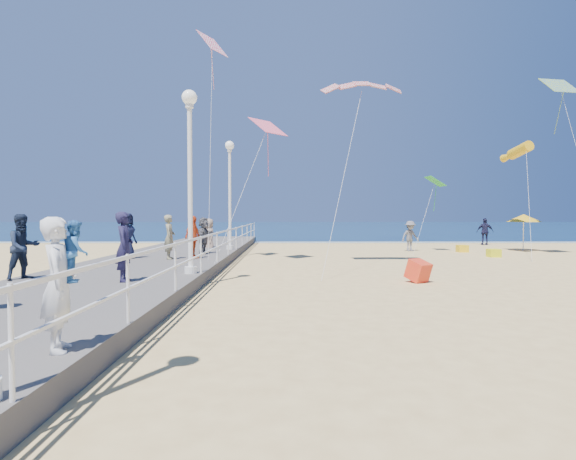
{
  "coord_description": "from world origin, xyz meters",
  "views": [
    {
      "loc": [
        -2.52,
        -13.07,
        2.13
      ],
      "look_at": [
        -2.5,
        2.0,
        1.6
      ],
      "focal_mm": 28.0,
      "sensor_mm": 36.0,
      "label": 1
    }
  ],
  "objects_px": {
    "lamp_post_far": "(230,183)",
    "toddler_held": "(76,251)",
    "beach_walker_c": "(209,237)",
    "beach_chair_right": "(494,253)",
    "woman_holding_toddler": "(59,284)",
    "beach_chair_left": "(462,249)",
    "spectator_5": "(204,235)",
    "beach_walker_a": "(410,236)",
    "spectator_3": "(193,237)",
    "spectator_4": "(127,236)",
    "beach_umbrella": "(524,218)",
    "box_kite": "(418,273)",
    "beach_walker_b": "(485,232)",
    "spectator_7": "(23,247)",
    "spectator_6": "(170,237)",
    "spectator_0": "(124,247)",
    "lamp_post_mid": "(190,161)"
  },
  "relations": [
    {
      "from": "spectator_6",
      "to": "spectator_7",
      "type": "xyz_separation_m",
      "value": [
        -2.5,
        -5.32,
        0.01
      ]
    },
    {
      "from": "beach_umbrella",
      "to": "beach_chair_left",
      "type": "height_order",
      "value": "beach_umbrella"
    },
    {
      "from": "spectator_3",
      "to": "beach_chair_right",
      "type": "bearing_deg",
      "value": -52.15
    },
    {
      "from": "spectator_4",
      "to": "beach_walker_b",
      "type": "xyz_separation_m",
      "value": [
        19.98,
        13.54,
        -0.36
      ]
    },
    {
      "from": "toddler_held",
      "to": "box_kite",
      "type": "bearing_deg",
      "value": -59.2
    },
    {
      "from": "spectator_0",
      "to": "spectator_3",
      "type": "relative_size",
      "value": 1.07
    },
    {
      "from": "beach_walker_b",
      "to": "beach_umbrella",
      "type": "height_order",
      "value": "beach_umbrella"
    },
    {
      "from": "beach_chair_left",
      "to": "spectator_4",
      "type": "bearing_deg",
      "value": -154.52
    },
    {
      "from": "spectator_7",
      "to": "lamp_post_far",
      "type": "bearing_deg",
      "value": 11.13
    },
    {
      "from": "lamp_post_mid",
      "to": "beach_walker_a",
      "type": "relative_size",
      "value": 3.04
    },
    {
      "from": "woman_holding_toddler",
      "to": "spectator_6",
      "type": "xyz_separation_m",
      "value": [
        -1.66,
        11.61,
        0.01
      ]
    },
    {
      "from": "beach_walker_a",
      "to": "beach_chair_left",
      "type": "distance_m",
      "value": 2.91
    },
    {
      "from": "lamp_post_far",
      "to": "spectator_7",
      "type": "height_order",
      "value": "lamp_post_far"
    },
    {
      "from": "woman_holding_toddler",
      "to": "beach_chair_left",
      "type": "xyz_separation_m",
      "value": [
        12.73,
        19.56,
        -1.05
      ]
    },
    {
      "from": "spectator_6",
      "to": "woman_holding_toddler",
      "type": "bearing_deg",
      "value": -179.24
    },
    {
      "from": "beach_walker_a",
      "to": "box_kite",
      "type": "xyz_separation_m",
      "value": [
        -3.03,
        -11.98,
        -0.57
      ]
    },
    {
      "from": "lamp_post_far",
      "to": "toddler_held",
      "type": "distance_m",
      "value": 16.42
    },
    {
      "from": "box_kite",
      "to": "lamp_post_mid",
      "type": "bearing_deg",
      "value": 151.65
    },
    {
      "from": "lamp_post_far",
      "to": "spectator_5",
      "type": "distance_m",
      "value": 3.51
    },
    {
      "from": "beach_walker_b",
      "to": "spectator_7",
      "type": "bearing_deg",
      "value": 53.61
    },
    {
      "from": "spectator_0",
      "to": "beach_walker_c",
      "type": "relative_size",
      "value": 0.94
    },
    {
      "from": "spectator_3",
      "to": "spectator_4",
      "type": "xyz_separation_m",
      "value": [
        -2.57,
        0.0,
        0.06
      ]
    },
    {
      "from": "woman_holding_toddler",
      "to": "spectator_4",
      "type": "xyz_separation_m",
      "value": [
        -3.39,
        11.87,
        0.05
      ]
    },
    {
      "from": "spectator_4",
      "to": "beach_chair_right",
      "type": "height_order",
      "value": "spectator_4"
    },
    {
      "from": "spectator_3",
      "to": "spectator_5",
      "type": "xyz_separation_m",
      "value": [
        0.02,
        2.23,
        -0.03
      ]
    },
    {
      "from": "beach_chair_right",
      "to": "beach_umbrella",
      "type": "bearing_deg",
      "value": 48.07
    },
    {
      "from": "spectator_3",
      "to": "beach_umbrella",
      "type": "bearing_deg",
      "value": -44.55
    },
    {
      "from": "spectator_3",
      "to": "spectator_5",
      "type": "relative_size",
      "value": 1.04
    },
    {
      "from": "toddler_held",
      "to": "beach_chair_right",
      "type": "distance_m",
      "value": 21.06
    },
    {
      "from": "beach_umbrella",
      "to": "beach_chair_right",
      "type": "distance_m",
      "value": 5.57
    },
    {
      "from": "beach_walker_c",
      "to": "beach_chair_right",
      "type": "height_order",
      "value": "beach_walker_c"
    },
    {
      "from": "beach_walker_a",
      "to": "beach_walker_c",
      "type": "relative_size",
      "value": 0.91
    },
    {
      "from": "spectator_7",
      "to": "beach_walker_c",
      "type": "height_order",
      "value": "spectator_7"
    },
    {
      "from": "spectator_5",
      "to": "beach_walker_a",
      "type": "relative_size",
      "value": 0.92
    },
    {
      "from": "lamp_post_mid",
      "to": "beach_walker_b",
      "type": "bearing_deg",
      "value": 47.37
    },
    {
      "from": "spectator_3",
      "to": "spectator_5",
      "type": "distance_m",
      "value": 2.23
    },
    {
      "from": "beach_umbrella",
      "to": "beach_chair_left",
      "type": "bearing_deg",
      "value": -165.47
    },
    {
      "from": "woman_holding_toddler",
      "to": "beach_umbrella",
      "type": "height_order",
      "value": "beach_umbrella"
    },
    {
      "from": "spectator_0",
      "to": "beach_umbrella",
      "type": "distance_m",
      "value": 23.26
    },
    {
      "from": "spectator_5",
      "to": "spectator_6",
      "type": "height_order",
      "value": "spectator_6"
    },
    {
      "from": "spectator_5",
      "to": "beach_walker_a",
      "type": "height_order",
      "value": "spectator_5"
    },
    {
      "from": "spectator_3",
      "to": "spectator_4",
      "type": "distance_m",
      "value": 2.57
    },
    {
      "from": "box_kite",
      "to": "beach_chair_left",
      "type": "bearing_deg",
      "value": 27.43
    },
    {
      "from": "spectator_5",
      "to": "beach_umbrella",
      "type": "height_order",
      "value": "beach_umbrella"
    },
    {
      "from": "lamp_post_mid",
      "to": "beach_umbrella",
      "type": "relative_size",
      "value": 2.49
    },
    {
      "from": "lamp_post_far",
      "to": "beach_walker_b",
      "type": "bearing_deg",
      "value": 28.46
    },
    {
      "from": "toddler_held",
      "to": "spectator_4",
      "type": "relative_size",
      "value": 0.45
    },
    {
      "from": "toddler_held",
      "to": "beach_chair_left",
      "type": "xyz_separation_m",
      "value": [
        12.58,
        19.41,
        -1.45
      ]
    },
    {
      "from": "spectator_5",
      "to": "beach_walker_b",
      "type": "distance_m",
      "value": 20.75
    },
    {
      "from": "spectator_6",
      "to": "beach_chair_right",
      "type": "height_order",
      "value": "spectator_6"
    }
  ]
}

